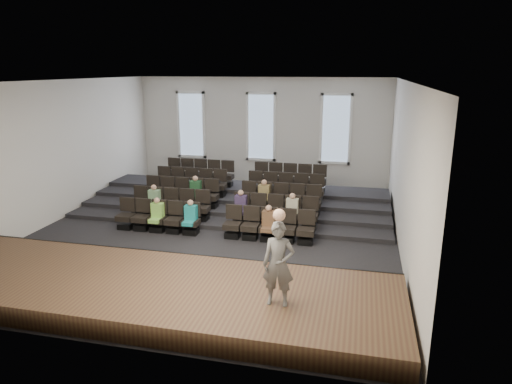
# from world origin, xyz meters

# --- Properties ---
(ground) EXTENTS (14.00, 14.00, 0.00)m
(ground) POSITION_xyz_m (0.00, 0.00, 0.00)
(ground) COLOR black
(ground) RESTS_ON ground
(ceiling) EXTENTS (12.00, 14.00, 0.02)m
(ceiling) POSITION_xyz_m (0.00, 0.00, 5.01)
(ceiling) COLOR white
(ceiling) RESTS_ON ground
(wall_back) EXTENTS (12.00, 0.04, 5.00)m
(wall_back) POSITION_xyz_m (0.00, 7.02, 2.50)
(wall_back) COLOR silver
(wall_back) RESTS_ON ground
(wall_front) EXTENTS (12.00, 0.04, 5.00)m
(wall_front) POSITION_xyz_m (0.00, -7.02, 2.50)
(wall_front) COLOR silver
(wall_front) RESTS_ON ground
(wall_left) EXTENTS (0.04, 14.00, 5.00)m
(wall_left) POSITION_xyz_m (-6.02, 0.00, 2.50)
(wall_left) COLOR silver
(wall_left) RESTS_ON ground
(wall_right) EXTENTS (0.04, 14.00, 5.00)m
(wall_right) POSITION_xyz_m (6.02, 0.00, 2.50)
(wall_right) COLOR silver
(wall_right) RESTS_ON ground
(stage) EXTENTS (11.80, 3.60, 0.50)m
(stage) POSITION_xyz_m (0.00, -5.10, 0.25)
(stage) COLOR #4B3620
(stage) RESTS_ON ground
(stage_lip) EXTENTS (11.80, 0.06, 0.52)m
(stage_lip) POSITION_xyz_m (0.00, -3.33, 0.25)
(stage_lip) COLOR black
(stage_lip) RESTS_ON ground
(risers) EXTENTS (11.80, 4.80, 0.60)m
(risers) POSITION_xyz_m (0.00, 3.17, 0.20)
(risers) COLOR black
(risers) RESTS_ON ground
(seating_rows) EXTENTS (6.80, 4.70, 1.67)m
(seating_rows) POSITION_xyz_m (-0.00, 1.54, 0.68)
(seating_rows) COLOR black
(seating_rows) RESTS_ON ground
(windows) EXTENTS (8.44, 0.10, 3.24)m
(windows) POSITION_xyz_m (0.00, 6.95, 2.70)
(windows) COLOR white
(windows) RESTS_ON wall_back
(audience) EXTENTS (5.45, 2.64, 1.10)m
(audience) POSITION_xyz_m (0.00, 0.32, 0.81)
(audience) COLOR #8ACE52
(audience) RESTS_ON seating_rows
(speaker) EXTENTS (0.69, 0.47, 1.85)m
(speaker) POSITION_xyz_m (3.13, -5.46, 1.42)
(speaker) COLOR #53514F
(speaker) RESTS_ON stage
(mic_stand) EXTENTS (0.23, 0.23, 1.39)m
(mic_stand) POSITION_xyz_m (3.07, -4.45, 0.91)
(mic_stand) COLOR black
(mic_stand) RESTS_ON stage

